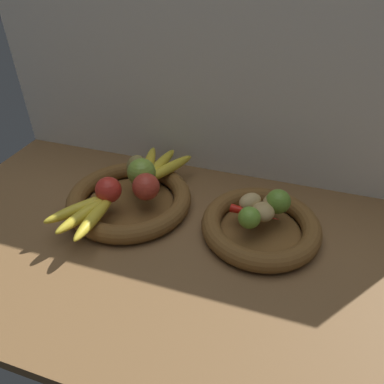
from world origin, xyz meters
The scene contains 16 objects.
ground_plane centered at (0.00, 0.00, -1.50)cm, with size 140.00×90.00×3.00cm, color brown.
back_wall centered at (0.00, 30.00, 27.50)cm, with size 140.00×3.00×55.00cm.
fruit_bowl_left centered at (-19.29, 3.36, 2.24)cm, with size 34.31×34.31×4.85cm.
fruit_bowl_right centered at (17.15, 3.36, 2.25)cm, with size 30.02×30.02×4.85cm.
apple_red_front centered at (-22.20, -1.71, 8.28)cm, with size 6.86×6.86×6.86cm, color red.
apple_red_right centered at (-13.39, 2.37, 8.46)cm, with size 7.23×7.23×7.23cm, color #B73828.
apple_green_back centered at (-17.12, 7.81, 8.81)cm, with size 7.93×7.93×7.93cm, color #7AA338.
pear_brown centered at (-19.13, 9.48, 8.82)cm, with size 6.17×5.34×7.94cm, color olive.
banana_bunch_front centered at (-24.08, -9.22, 6.34)cm, with size 13.21×19.69×2.98cm.
banana_bunch_back centered at (-15.51, 15.73, 6.37)cm, with size 15.78×20.33×3.06cm.
potato_oblong centered at (13.47, 6.22, 7.03)cm, with size 6.31×4.59×4.36cm, color tan.
potato_back centered at (19.19, 7.86, 7.12)cm, with size 7.13×4.99×4.55cm, color #A38451.
potato_large centered at (17.15, 3.36, 6.94)cm, with size 6.11×5.67×4.18cm, color tan.
lime_near centered at (14.51, -0.60, 7.56)cm, with size 5.42×5.42×5.42cm, color #6B9E33.
lime_far centered at (20.23, 7.33, 7.97)cm, with size 6.24×6.24×6.24cm, color olive.
chili_pepper centered at (15.33, 3.25, 5.97)cm, with size 2.24×2.24×12.41cm, color red.
Camera 1 is at (21.93, -67.44, 63.12)cm, focal length 33.97 mm.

